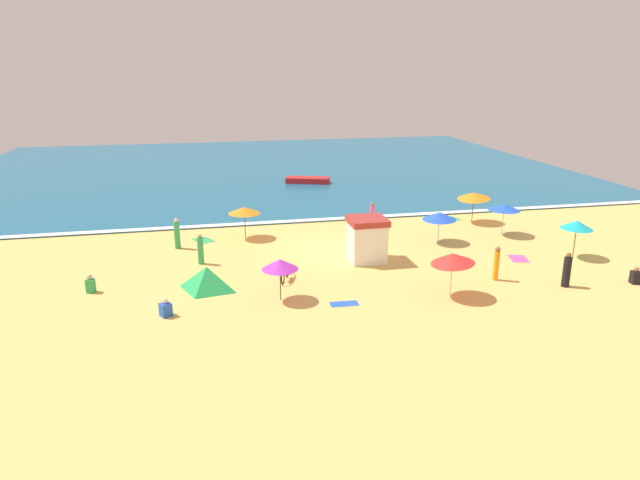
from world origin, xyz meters
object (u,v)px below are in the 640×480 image
beach_umbrella_4 (439,216)px  beachgoer_6 (636,276)px  beach_umbrella_6 (453,258)px  parked_bicycle (285,273)px  beach_tent (207,278)px  beach_umbrella_3 (577,225)px  beachgoer_1 (567,271)px  beachgoer_5 (496,263)px  beach_umbrella_1 (474,196)px  beach_umbrella_5 (280,264)px  small_boat_0 (308,180)px  beach_umbrella_2 (504,207)px  beachgoer_0 (90,284)px  beachgoer_4 (177,234)px  lifeguard_cabana (367,239)px  beachgoer_2 (166,309)px  beachgoer_7 (200,250)px  beach_umbrella_0 (244,210)px  beachgoer_3 (372,216)px

beach_umbrella_4 → beachgoer_6: bearing=-51.5°
beach_umbrella_6 → parked_bicycle: (-7.32, 3.78, -1.51)m
beach_tent → beach_umbrella_3: bearing=1.8°
beach_umbrella_6 → beachgoer_1: 6.19m
beachgoer_1 → beachgoer_5: bearing=152.2°
beach_umbrella_1 → beach_umbrella_3: bearing=-75.1°
beach_umbrella_3 → beach_umbrella_6: (-9.27, -3.90, -0.03)m
beach_umbrella_5 → small_boat_0: bearing=76.3°
small_boat_0 → beach_umbrella_2: bearing=-64.3°
beach_umbrella_1 → beachgoer_0: beach_umbrella_1 is taller
beach_umbrella_3 → beachgoer_4: bearing=163.7°
lifeguard_cabana → beach_umbrella_3: 11.84m
beachgoer_2 → beachgoer_7: (1.64, 6.71, 0.47)m
beachgoer_0 → small_boat_0: bearing=57.1°
beach_umbrella_0 → beach_umbrella_3: 19.52m
beachgoer_4 → beachgoer_5: (15.93, -8.84, 0.01)m
beachgoer_3 → beachgoer_5: beachgoer_3 is taller
small_boat_0 → beach_umbrella_4: bearing=-77.4°
beach_umbrella_1 → beachgoer_1: 12.23m
beach_umbrella_4 → beach_umbrella_6: (-2.90, -8.21, 0.21)m
beach_umbrella_6 → beachgoer_0: bearing=166.2°
beach_umbrella_2 → beachgoer_3: beach_umbrella_2 is taller
lifeguard_cabana → beach_umbrella_6: 6.35m
beach_umbrella_5 → beachgoer_6: (17.69, -1.67, -1.38)m
beach_umbrella_2 → beach_umbrella_4: size_ratio=0.85×
beachgoer_7 → beach_umbrella_1: bearing=14.8°
beachgoer_5 → small_boat_0: bearing=100.0°
parked_bicycle → beachgoer_4: size_ratio=0.93×
beach_umbrella_4 → beach_umbrella_3: bearing=-34.0°
beach_umbrella_0 → beach_umbrella_4: bearing=-16.8°
beach_umbrella_6 → beach_tent: beach_umbrella_6 is taller
beach_umbrella_5 → beachgoer_7: size_ratio=1.16×
beach_umbrella_1 → beachgoer_6: 12.90m
beach_tent → small_boat_0: bearing=68.3°
beachgoer_0 → beach_umbrella_1: bearing=18.6°
beachgoer_4 → beachgoer_7: size_ratio=1.07×
beach_umbrella_6 → beachgoer_7: (-11.47, 7.22, -1.07)m
beachgoer_2 → beachgoer_4: bearing=88.1°
beach_umbrella_1 → small_boat_0: size_ratio=0.75×
beach_umbrella_5 → beach_umbrella_6: bearing=-9.0°
beachgoer_0 → beachgoer_3: size_ratio=0.51×
beach_umbrella_2 → beachgoer_0: beach_umbrella_2 is taller
beach_umbrella_5 → beach_umbrella_6: 8.03m
beach_umbrella_2 → beach_umbrella_5: bearing=-153.8°
beach_umbrella_3 → beachgoer_5: 6.65m
beach_umbrella_2 → beach_umbrella_4: bearing=-171.8°
beach_umbrella_6 → beachgoer_7: 13.59m
beach_umbrella_0 → beachgoer_3: (8.44, 0.33, -0.94)m
beach_umbrella_4 → beach_tent: (-14.12, -4.94, -1.09)m
beachgoer_4 → beach_umbrella_6: bearing=-39.0°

